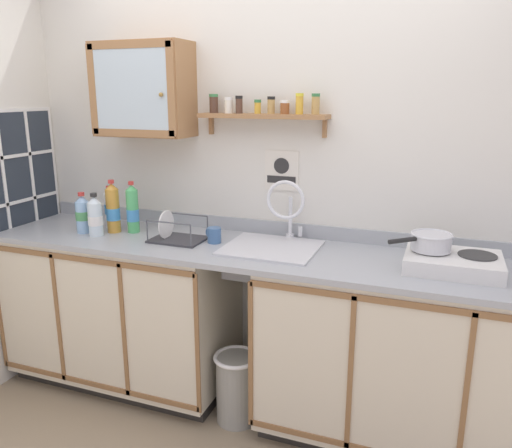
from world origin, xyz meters
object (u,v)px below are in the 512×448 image
Objects in this scene: hot_plate_stove at (453,262)px; bottle_opaque_white_0 at (110,208)px; wall_cabinet at (143,90)px; bottle_water_clear_1 at (95,217)px; sink at (274,249)px; warning_sign at (282,171)px; bottle_juice_amber_4 at (113,209)px; dish_rack at (176,236)px; mug at (214,235)px; bottle_soda_green_3 at (133,210)px; trash_bin at (236,387)px; saucepan at (431,241)px; bottle_water_blue_2 at (83,214)px.

bottle_opaque_white_0 reaches higher than hot_plate_stove.
wall_cabinet reaches higher than bottle_opaque_white_0.
sink is at bearing 7.33° from bottle_water_clear_1.
wall_cabinet is at bearing -171.39° from warning_sign.
bottle_opaque_white_0 is 0.11m from bottle_juice_amber_4.
dish_rack reaches higher than mug.
bottle_juice_amber_4 is at bearing -178.05° from sink.
warning_sign is at bearing 8.61° from wall_cabinet.
bottle_juice_amber_4 is (-0.11, -0.04, 0.00)m from bottle_soda_green_3.
bottle_soda_green_3 is 0.70m from wall_cabinet.
bottle_juice_amber_4 is (-1.90, 0.00, 0.10)m from hot_plate_stove.
trash_bin is at bearing -17.92° from dish_rack.
hot_plate_stove is 1.90m from bottle_juice_amber_4.
sink is at bearing 179.09° from saucepan.
bottle_opaque_white_0 is at bearing 99.58° from bottle_water_clear_1.
sink is 1.09m from bottle_opaque_white_0.
hot_plate_stove is 0.14m from saucepan.
warning_sign is at bearing 162.71° from hot_plate_stove.
dish_rack is 1.29× the size of warning_sign.
mug is at bearing -179.39° from saucepan.
hot_plate_stove is at bearing -2.23° from sink.
bottle_soda_green_3 is 0.77× the size of trash_bin.
hot_plate_stove is at bearing -0.03° from bottle_juice_amber_4.
hot_plate_stove is 1.66× the size of bottle_opaque_white_0.
bottle_juice_amber_4 is at bearing -179.31° from saucepan.
wall_cabinet is (0.30, 0.24, 0.71)m from bottle_water_blue_2.
trash_bin is at bearing -14.41° from bottle_opaque_white_0.
sink is 0.90m from bottle_soda_green_3.
sink is 4.56× the size of mug.
mug is 0.47× the size of warning_sign.
bottle_opaque_white_0 is 0.53m from dish_rack.
sink is 1.24× the size of trash_bin.
bottle_soda_green_3 is 0.55m from mug.
saucepan is 1.25× the size of warning_sign.
mug is 0.95m from wall_cabinet.
wall_cabinet reaches higher than warning_sign.
dish_rack is at bearing 8.59° from bottle_water_clear_1.
sink is 1.06m from bottle_water_clear_1.
sink reaches higher than bottle_opaque_white_0.
bottle_soda_green_3 is 0.98× the size of bottle_juice_amber_4.
bottle_juice_amber_4 reaches higher than mug.
bottle_juice_amber_4 is at bearing -162.95° from warning_sign.
bottle_soda_green_3 is (0.19, -0.04, 0.02)m from bottle_opaque_white_0.
trash_bin is (1.01, -0.09, -0.87)m from bottle_water_blue_2.
sink reaches higher than trash_bin.
bottle_water_clear_1 is at bearing -80.42° from bottle_opaque_white_0.
trash_bin is (-0.94, -0.18, -0.88)m from saucepan.
bottle_opaque_white_0 is at bearing 136.47° from bottle_juice_amber_4.
sink is 0.57m from dish_rack.
mug is at bearing 8.87° from bottle_water_clear_1.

